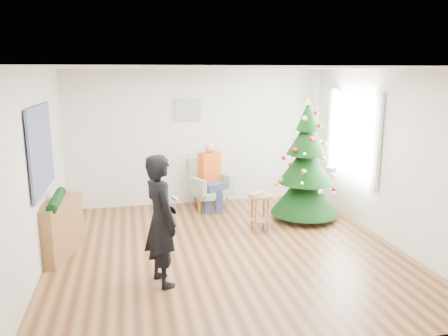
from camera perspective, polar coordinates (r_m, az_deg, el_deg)
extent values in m
plane|color=brown|center=(6.48, 0.28, -10.72)|extent=(5.00, 5.00, 0.00)
plane|color=white|center=(5.96, 0.31, 12.93)|extent=(5.00, 5.00, 0.00)
plane|color=silver|center=(8.51, -3.42, 3.99)|extent=(5.00, 0.00, 5.00)
plane|color=silver|center=(3.77, 8.74, -7.06)|extent=(5.00, 0.00, 5.00)
plane|color=silver|center=(6.06, -23.43, -0.50)|extent=(0.00, 5.00, 5.00)
plane|color=silver|center=(7.06, 20.51, 1.46)|extent=(0.00, 5.00, 5.00)
cube|color=white|center=(7.86, 16.52, 4.27)|extent=(0.04, 1.30, 1.40)
cube|color=white|center=(7.20, 19.16, 3.39)|extent=(0.05, 0.25, 1.50)
cube|color=white|center=(8.51, 13.92, 5.01)|extent=(0.05, 0.25, 1.50)
cylinder|color=#3F2816|center=(7.89, 10.40, -5.56)|extent=(0.09, 0.09, 0.27)
cone|color=black|center=(7.79, 10.51, -3.01)|extent=(1.18, 1.18, 0.77)
cone|color=black|center=(7.67, 10.65, 0.59)|extent=(0.95, 0.95, 0.68)
cone|color=black|center=(7.59, 10.79, 3.95)|extent=(0.69, 0.69, 0.59)
cone|color=black|center=(7.55, 10.90, 6.69)|extent=(0.40, 0.40, 0.50)
cone|color=gold|center=(7.53, 10.98, 8.62)|extent=(0.13, 0.13, 0.13)
cylinder|color=brown|center=(7.06, 4.73, -3.59)|extent=(0.42, 0.42, 0.04)
cylinder|color=brown|center=(7.19, 4.67, -6.78)|extent=(0.31, 0.31, 0.02)
imported|color=silver|center=(7.05, 4.74, -3.33)|extent=(0.40, 0.40, 0.03)
cube|color=gray|center=(8.25, -1.74, -3.15)|extent=(0.84, 0.82, 0.12)
cube|color=gray|center=(8.39, -2.85, -0.50)|extent=(0.64, 0.37, 0.60)
cube|color=gray|center=(8.04, -3.54, -2.40)|extent=(0.30, 0.50, 0.30)
cube|color=gray|center=(8.38, -0.03, -1.76)|extent=(0.30, 0.50, 0.30)
cube|color=navy|center=(8.15, -1.65, -2.41)|extent=(0.50, 0.51, 0.14)
cube|color=#D94E14|center=(8.26, -1.93, 0.16)|extent=(0.44, 0.35, 0.55)
sphere|color=tan|center=(8.17, -1.93, 2.74)|extent=(0.20, 0.20, 0.20)
imported|color=black|center=(5.32, -8.24, -6.80)|extent=(0.56, 0.68, 1.62)
cube|color=white|center=(5.22, -6.41, -4.01)|extent=(0.08, 0.13, 0.04)
cube|color=brown|center=(6.60, -20.74, -7.39)|extent=(0.58, 1.04, 0.80)
cylinder|color=black|center=(6.48, -21.02, -3.89)|extent=(0.14, 0.90, 0.14)
cube|color=black|center=(6.30, -22.77, 2.34)|extent=(0.03, 1.50, 1.15)
cube|color=tan|center=(8.38, -4.80, 7.63)|extent=(0.52, 0.03, 0.42)
cube|color=gray|center=(8.36, -4.78, 7.62)|extent=(0.44, 0.02, 0.34)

